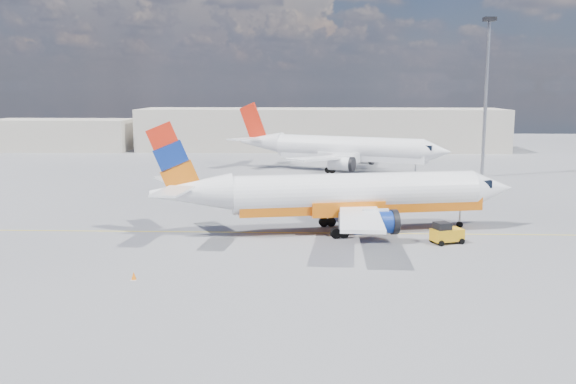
{
  "coord_description": "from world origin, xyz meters",
  "views": [
    {
      "loc": [
        3.3,
        -50.25,
        12.35
      ],
      "look_at": [
        1.29,
        3.11,
        3.5
      ],
      "focal_mm": 40.0,
      "sensor_mm": 36.0,
      "label": 1
    }
  ],
  "objects_px": {
    "second_jet": "(342,149)",
    "gse_tug": "(446,233)",
    "traffic_cone": "(134,276)",
    "main_jet": "(344,195)"
  },
  "relations": [
    {
      "from": "main_jet",
      "to": "traffic_cone",
      "type": "relative_size",
      "value": 58.86
    },
    {
      "from": "main_jet",
      "to": "traffic_cone",
      "type": "bearing_deg",
      "value": -146.12
    },
    {
      "from": "main_jet",
      "to": "second_jet",
      "type": "bearing_deg",
      "value": 76.07
    },
    {
      "from": "second_jet",
      "to": "traffic_cone",
      "type": "distance_m",
      "value": 55.89
    },
    {
      "from": "main_jet",
      "to": "traffic_cone",
      "type": "xyz_separation_m",
      "value": [
        -14.17,
        -14.37,
        -2.95
      ]
    },
    {
      "from": "main_jet",
      "to": "second_jet",
      "type": "distance_m",
      "value": 39.19
    },
    {
      "from": "second_jet",
      "to": "traffic_cone",
      "type": "height_order",
      "value": "second_jet"
    },
    {
      "from": "second_jet",
      "to": "gse_tug",
      "type": "height_order",
      "value": "second_jet"
    },
    {
      "from": "gse_tug",
      "to": "traffic_cone",
      "type": "xyz_separation_m",
      "value": [
        -22.09,
        -10.55,
        -0.56
      ]
    },
    {
      "from": "main_jet",
      "to": "second_jet",
      "type": "height_order",
      "value": "second_jet"
    }
  ]
}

